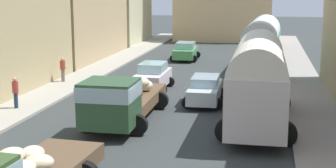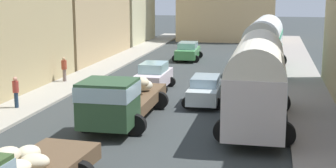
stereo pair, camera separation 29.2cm
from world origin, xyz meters
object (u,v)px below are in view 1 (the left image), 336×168
at_px(car_3, 205,90).
at_px(pedestrian_2, 63,69).
at_px(parked_bus_0, 258,77).
at_px(parked_bus_1, 262,42).
at_px(car_1, 186,51).
at_px(car_0, 153,77).
at_px(cargo_truck_1, 121,99).
at_px(pedestrian_1, 15,91).

distance_m(car_3, pedestrian_2, 10.28).
distance_m(parked_bus_0, pedestrian_2, 14.53).
distance_m(parked_bus_1, car_3, 11.01).
distance_m(car_1, pedestrian_2, 13.12).
bearing_deg(pedestrian_2, car_3, -20.93).
bearing_deg(car_1, pedestrian_2, -117.56).
xyz_separation_m(car_0, car_1, (-0.03, 12.47, -0.06)).
xyz_separation_m(parked_bus_1, cargo_truck_1, (-6.00, -15.48, -0.96)).
height_order(parked_bus_0, car_1, parked_bus_0).
distance_m(parked_bus_0, car_0, 9.27).
distance_m(car_0, pedestrian_1, 8.39).
relative_size(car_0, pedestrian_1, 2.24).
relative_size(parked_bus_1, cargo_truck_1, 1.26).
bearing_deg(pedestrian_1, cargo_truck_1, -14.55).
bearing_deg(car_1, parked_bus_0, -71.77).
relative_size(car_3, pedestrian_2, 2.42).
bearing_deg(pedestrian_2, parked_bus_1, 28.96).
bearing_deg(car_1, car_0, -89.87).
height_order(parked_bus_1, car_0, parked_bus_1).
relative_size(parked_bus_0, cargo_truck_1, 1.13).
xyz_separation_m(parked_bus_0, parked_bus_1, (0.04, 14.39, -0.04)).
xyz_separation_m(parked_bus_0, cargo_truck_1, (-5.96, -1.09, -1.00)).
bearing_deg(car_0, car_1, 90.13).
bearing_deg(parked_bus_1, parked_bus_0, -90.17).
distance_m(car_3, pedestrian_1, 9.72).
bearing_deg(parked_bus_0, cargo_truck_1, -169.60).
bearing_deg(parked_bus_1, cargo_truck_1, -111.18).
distance_m(pedestrian_1, pedestrian_2, 7.08).
height_order(parked_bus_0, pedestrian_2, parked_bus_0).
xyz_separation_m(car_0, pedestrian_1, (-5.61, -6.23, 0.17)).
height_order(cargo_truck_1, car_3, cargo_truck_1).
bearing_deg(parked_bus_0, parked_bus_1, 89.83).
distance_m(parked_bus_1, car_1, 8.06).
bearing_deg(car_0, pedestrian_1, -131.97).
xyz_separation_m(parked_bus_0, car_0, (-6.28, 6.68, -1.39)).
distance_m(cargo_truck_1, car_1, 20.25).
bearing_deg(car_3, car_0, 140.97).
bearing_deg(cargo_truck_1, parked_bus_1, 68.82).
relative_size(parked_bus_0, parked_bus_1, 0.89).
relative_size(parked_bus_1, car_3, 2.36).
distance_m(car_0, car_1, 12.47).
bearing_deg(car_1, parked_bus_1, -36.85).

